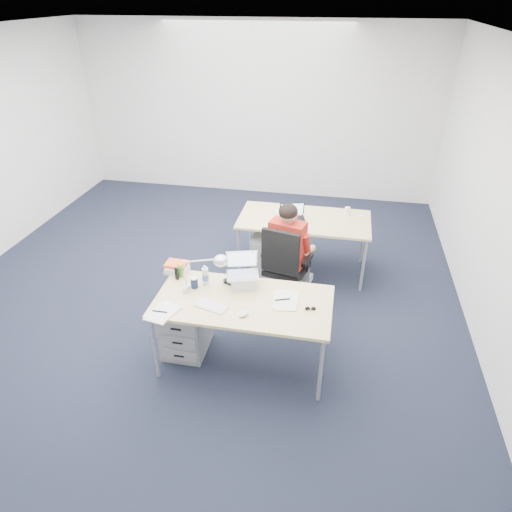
# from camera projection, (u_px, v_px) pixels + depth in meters

# --- Properties ---
(floor) EXTENTS (7.00, 7.00, 0.00)m
(floor) POSITION_uv_depth(u_px,v_px,m) (198.00, 304.00, 5.30)
(floor) COLOR black
(floor) RESTS_ON ground
(room) EXTENTS (6.02, 7.02, 2.80)m
(room) POSITION_uv_depth(u_px,v_px,m) (187.00, 162.00, 4.43)
(room) COLOR silver
(room) RESTS_ON ground
(desk_near) EXTENTS (1.60, 0.80, 0.73)m
(desk_near) POSITION_uv_depth(u_px,v_px,m) (243.00, 305.00, 4.14)
(desk_near) COLOR tan
(desk_near) RESTS_ON ground
(desk_far) EXTENTS (1.60, 0.80, 0.73)m
(desk_far) POSITION_uv_depth(u_px,v_px,m) (304.00, 222.00, 5.61)
(desk_far) COLOR tan
(desk_far) RESTS_ON ground
(office_chair) EXTENTS (0.77, 0.77, 1.02)m
(office_chair) POSITION_uv_depth(u_px,v_px,m) (285.00, 282.00, 5.18)
(office_chair) COLOR black
(office_chair) RESTS_ON ground
(seated_person) EXTENTS (0.49, 0.73, 1.22)m
(seated_person) POSITION_uv_depth(u_px,v_px,m) (291.00, 250.00, 5.15)
(seated_person) COLOR #B12519
(seated_person) RESTS_ON ground
(drawer_pedestal_near) EXTENTS (0.40, 0.50, 0.55)m
(drawer_pedestal_near) POSITION_uv_depth(u_px,v_px,m) (186.00, 326.00, 4.52)
(drawer_pedestal_near) COLOR #919596
(drawer_pedestal_near) RESTS_ON ground
(drawer_pedestal_far) EXTENTS (0.40, 0.50, 0.55)m
(drawer_pedestal_far) POSITION_uv_depth(u_px,v_px,m) (270.00, 252.00, 5.78)
(drawer_pedestal_far) COLOR #919596
(drawer_pedestal_far) RESTS_ON ground
(silver_laptop) EXTENTS (0.35, 0.31, 0.31)m
(silver_laptop) POSITION_uv_depth(u_px,v_px,m) (243.00, 272.00, 4.25)
(silver_laptop) COLOR silver
(silver_laptop) RESTS_ON desk_near
(wireless_keyboard) EXTENTS (0.32, 0.20, 0.01)m
(wireless_keyboard) POSITION_uv_depth(u_px,v_px,m) (211.00, 306.00, 4.03)
(wireless_keyboard) COLOR white
(wireless_keyboard) RESTS_ON desk_near
(computer_mouse) EXTENTS (0.10, 0.12, 0.04)m
(computer_mouse) POSITION_uv_depth(u_px,v_px,m) (244.00, 314.00, 3.92)
(computer_mouse) COLOR white
(computer_mouse) RESTS_ON desk_near
(headphones) EXTENTS (0.24, 0.21, 0.03)m
(headphones) POSITION_uv_depth(u_px,v_px,m) (234.00, 281.00, 4.37)
(headphones) COLOR black
(headphones) RESTS_ON desk_near
(can_koozie) EXTENTS (0.09, 0.09, 0.11)m
(can_koozie) POSITION_uv_depth(u_px,v_px,m) (194.00, 282.00, 4.27)
(can_koozie) COLOR #152042
(can_koozie) RESTS_ON desk_near
(water_bottle) EXTENTS (0.08, 0.08, 0.20)m
(water_bottle) POSITION_uv_depth(u_px,v_px,m) (205.00, 275.00, 4.30)
(water_bottle) COLOR silver
(water_bottle) RESTS_ON desk_near
(bear_figurine) EXTENTS (0.07, 0.05, 0.13)m
(bear_figurine) POSITION_uv_depth(u_px,v_px,m) (180.00, 271.00, 4.43)
(bear_figurine) COLOR #28731E
(bear_figurine) RESTS_ON desk_near
(book_stack) EXTENTS (0.23, 0.17, 0.10)m
(book_stack) POSITION_uv_depth(u_px,v_px,m) (177.00, 267.00, 4.51)
(book_stack) COLOR silver
(book_stack) RESTS_ON desk_near
(cordless_phone) EXTENTS (0.04, 0.03, 0.13)m
(cordless_phone) POSITION_uv_depth(u_px,v_px,m) (177.00, 274.00, 4.39)
(cordless_phone) COLOR black
(cordless_phone) RESTS_ON desk_near
(papers_left) EXTENTS (0.28, 0.33, 0.01)m
(papers_left) POSITION_uv_depth(u_px,v_px,m) (162.00, 313.00, 3.96)
(papers_left) COLOR #FFDB93
(papers_left) RESTS_ON desk_near
(papers_right) EXTENTS (0.23, 0.32, 0.01)m
(papers_right) POSITION_uv_depth(u_px,v_px,m) (285.00, 301.00, 4.11)
(papers_right) COLOR #FFDB93
(papers_right) RESTS_ON desk_near
(sunglasses) EXTENTS (0.10, 0.06, 0.02)m
(sunglasses) POSITION_uv_depth(u_px,v_px,m) (310.00, 309.00, 3.99)
(sunglasses) COLOR black
(sunglasses) RESTS_ON desk_near
(desk_lamp) EXTENTS (0.41, 0.28, 0.44)m
(desk_lamp) POSITION_uv_depth(u_px,v_px,m) (199.00, 273.00, 4.11)
(desk_lamp) COLOR silver
(desk_lamp) RESTS_ON desk_near
(dark_laptop) EXTENTS (0.37, 0.36, 0.22)m
(dark_laptop) POSITION_uv_depth(u_px,v_px,m) (293.00, 213.00, 5.47)
(dark_laptop) COLOR black
(dark_laptop) RESTS_ON desk_far
(far_cup) EXTENTS (0.08, 0.08, 0.09)m
(far_cup) POSITION_uv_depth(u_px,v_px,m) (347.00, 211.00, 5.67)
(far_cup) COLOR white
(far_cup) RESTS_ON desk_far
(far_papers) EXTENTS (0.25, 0.31, 0.01)m
(far_papers) POSITION_uv_depth(u_px,v_px,m) (284.00, 210.00, 5.80)
(far_papers) COLOR white
(far_papers) RESTS_ON desk_far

